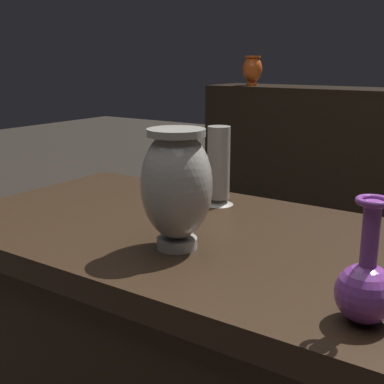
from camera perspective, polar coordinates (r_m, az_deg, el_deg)
The scene contains 4 objects.
vase_centerpiece at distance 0.99m, azimuth -1.71°, elevation 0.79°, with size 0.14×0.14×0.23m.
vase_tall_behind at distance 0.77m, azimuth 18.52°, elevation -9.75°, with size 0.09×0.09×0.18m.
vase_left_accent at distance 1.31m, azimuth 2.93°, elevation 2.61°, with size 0.08×0.08×0.20m.
shelf_vase_far_left at distance 3.45m, azimuth 6.62°, elevation 13.23°, with size 0.13×0.13×0.19m.
Camera 1 is at (0.58, -0.89, 1.16)m, focal length 48.66 mm.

